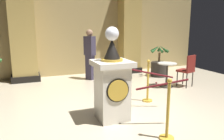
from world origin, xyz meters
TOP-DOWN VIEW (x-y plane):
  - ground_plane at (0.00, 0.00)m, footprint 10.10×10.10m
  - back_wall at (0.00, 4.29)m, footprint 10.10×0.16m
  - pedestal_clock at (-0.36, -0.05)m, footprint 0.70×0.70m
  - stanchion_near at (0.17, -1.12)m, footprint 0.24×0.24m
  - stanchion_far at (0.82, 0.59)m, footprint 0.24×0.24m
  - velvet_rope at (0.50, -0.26)m, footprint 1.20×1.22m
  - column_left at (-1.91, 3.97)m, footprint 0.94×0.94m
  - column_right at (1.91, 3.97)m, footprint 0.87×0.87m
  - potted_palm_right at (2.59, 2.81)m, footprint 0.71×0.66m
  - bystander_guest at (0.14, 3.25)m, footprint 0.37×0.42m
  - cafe_table at (2.01, 1.51)m, footprint 0.56×0.56m
  - cafe_chair_red at (2.58, 1.28)m, footprint 0.51×0.51m

SIDE VIEW (x-z plane):
  - ground_plane at x=0.00m, z-range 0.00..0.00m
  - potted_palm_right at x=2.59m, z-range -0.23..0.92m
  - stanchion_near at x=0.17m, z-range -0.15..0.86m
  - stanchion_far at x=0.82m, z-range -0.15..0.87m
  - cafe_table at x=2.01m, z-range 0.10..0.83m
  - cafe_chair_red at x=2.58m, z-range 0.09..1.05m
  - pedestal_clock at x=-0.36m, z-range -0.18..1.61m
  - velvet_rope at x=0.50m, z-range 0.68..0.90m
  - bystander_guest at x=0.14m, z-range 0.05..1.74m
  - column_right at x=1.91m, z-range -0.01..3.40m
  - column_left at x=-1.91m, z-range -0.01..3.40m
  - back_wall at x=0.00m, z-range 0.00..3.56m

